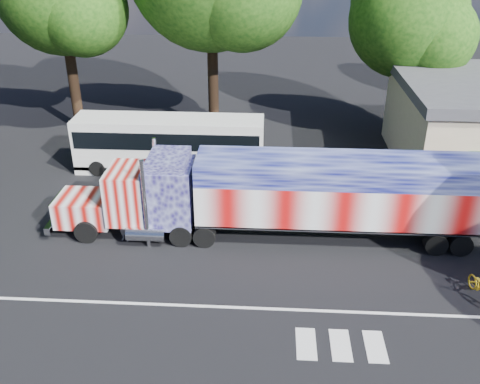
# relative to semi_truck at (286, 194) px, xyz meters

# --- Properties ---
(ground) EXTENTS (100.00, 100.00, 0.00)m
(ground) POSITION_rel_semi_truck_xyz_m (-2.12, -2.33, -2.19)
(ground) COLOR black
(lane_markings) EXTENTS (30.00, 2.67, 0.01)m
(lane_markings) POSITION_rel_semi_truck_xyz_m (-0.42, -6.10, -2.19)
(lane_markings) COLOR silver
(lane_markings) RESTS_ON ground
(semi_truck) EXTENTS (20.00, 3.16, 4.26)m
(semi_truck) POSITION_rel_semi_truck_xyz_m (0.00, 0.00, 0.00)
(semi_truck) COLOR black
(semi_truck) RESTS_ON ground
(coach_bus) EXTENTS (10.89, 2.54, 3.17)m
(coach_bus) POSITION_rel_semi_truck_xyz_m (-6.62, 7.11, -0.55)
(coach_bus) COLOR silver
(coach_bus) RESTS_ON ground
(woman) EXTENTS (0.61, 0.48, 1.46)m
(woman) POSITION_rel_semi_truck_xyz_m (-7.34, -0.83, -1.46)
(woman) COLOR slate
(woman) RESTS_ON ground
(tree_ne_a) EXTENTS (7.94, 7.57, 11.32)m
(tree_ne_a) POSITION_rel_semi_truck_xyz_m (7.94, 14.61, 5.29)
(tree_ne_a) COLOR black
(tree_ne_a) RESTS_ON ground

